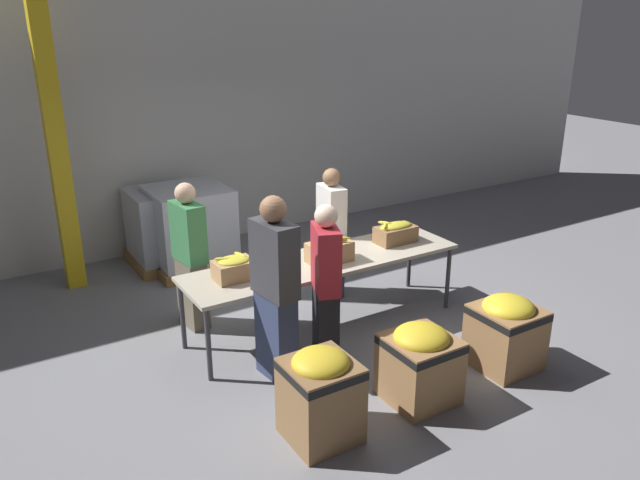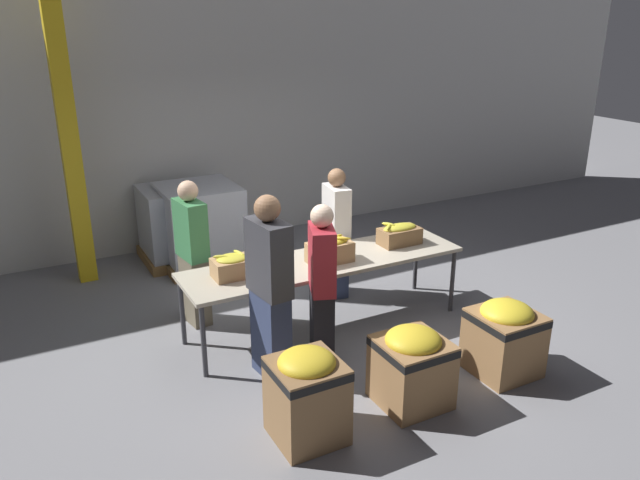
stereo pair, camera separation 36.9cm
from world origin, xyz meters
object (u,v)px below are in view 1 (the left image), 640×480
volunteer_1 (326,287)px  donation_bin_2 (506,330)px  donation_bin_1 (420,361)px  banana_box_2 (395,232)px  volunteer_3 (190,257)px  donation_bin_0 (321,393)px  support_pillar (54,127)px  pallet_stack_1 (166,228)px  volunteer_0 (331,233)px  sorting_table (324,264)px  pallet_stack_0 (190,228)px  banana_box_1 (329,249)px  volunteer_2 (275,291)px  banana_box_0 (234,268)px

volunteer_1 → donation_bin_2: bearing=-103.5°
donation_bin_1 → banana_box_2: bearing=59.3°
donation_bin_2 → volunteer_3: bearing=133.6°
banana_box_2 → donation_bin_0: (-2.00, -1.63, -0.50)m
volunteer_3 → support_pillar: (-0.89, 1.82, 1.19)m
volunteer_3 → donation_bin_2: (2.27, -2.38, -0.42)m
donation_bin_0 → pallet_stack_1: bearing=87.6°
donation_bin_0 → volunteer_0: bearing=55.8°
sorting_table → support_pillar: size_ratio=0.77×
sorting_table → donation_bin_2: 1.96m
donation_bin_2 → pallet_stack_1: pallet_stack_1 is taller
volunteer_0 → pallet_stack_0: size_ratio=1.44×
banana_box_1 → volunteer_2: volunteer_2 is taller
banana_box_1 → banana_box_2: (0.95, 0.10, -0.01)m
donation_bin_1 → donation_bin_2: (1.07, -0.00, 0.01)m
volunteer_0 → donation_bin_1: bearing=-5.2°
banana_box_0 → donation_bin_2: size_ratio=0.53×
volunteer_3 → donation_bin_2: volunteer_3 is taller
donation_bin_2 → banana_box_0: bearing=142.0°
banana_box_0 → volunteer_3: size_ratio=0.24×
banana_box_2 → pallet_stack_1: bearing=124.2°
volunteer_3 → pallet_stack_0: (0.59, 1.65, -0.27)m
support_pillar → donation_bin_2: bearing=-53.0°
volunteer_3 → donation_bin_2: 3.32m
banana_box_1 → donation_bin_1: (-0.02, -1.53, -0.55)m
donation_bin_0 → donation_bin_2: size_ratio=1.08×
banana_box_0 → banana_box_1: 1.05m
donation_bin_2 → support_pillar: bearing=127.0°
support_pillar → pallet_stack_1: size_ratio=3.86×
banana_box_1 → volunteer_3: 1.49m
volunteer_0 → pallet_stack_0: volunteer_0 is taller
banana_box_2 → support_pillar: size_ratio=0.12×
donation_bin_1 → pallet_stack_1: bearing=101.2°
banana_box_0 → banana_box_1: size_ratio=0.83×
volunteer_2 → pallet_stack_1: volunteer_2 is taller
donation_bin_1 → pallet_stack_0: (-0.61, 4.03, 0.16)m
banana_box_1 → pallet_stack_1: (-0.87, 2.78, -0.42)m
volunteer_0 → sorting_table: bearing=-29.9°
donation_bin_0 → donation_bin_2: (2.10, -0.00, -0.03)m
banana_box_0 → donation_bin_0: (-0.01, -1.64, -0.49)m
banana_box_2 → volunteer_0: size_ratio=0.29×
volunteer_0 → donation_bin_0: (-1.56, -2.29, -0.36)m
volunteer_3 → donation_bin_1: volunteer_3 is taller
banana_box_0 → pallet_stack_1: (0.17, 2.68, -0.40)m
banana_box_0 → pallet_stack_0: pallet_stack_0 is taller
support_pillar → sorting_table: bearing=-51.1°
sorting_table → donation_bin_0: size_ratio=3.90×
volunteer_3 → banana_box_2: bearing=63.6°
banana_box_1 → volunteer_3: (-1.22, 0.85, -0.12)m
banana_box_0 → volunteer_2: 0.64m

